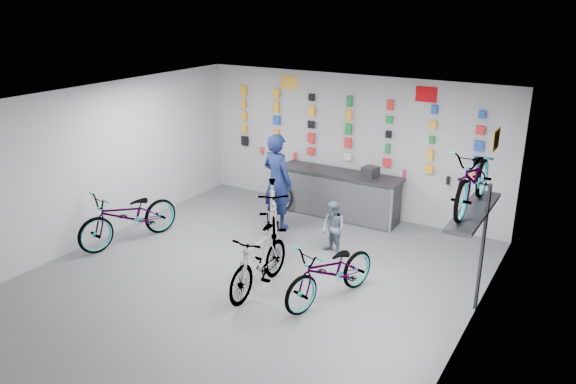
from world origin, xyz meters
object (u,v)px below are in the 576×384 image
Objects in this scene: bike_center at (259,261)px; counter at (339,195)px; clerk at (277,181)px; customer at (333,228)px; bike_right at (331,272)px; bike_left at (129,216)px; bike_service at (273,214)px.

counter is at bearing 93.02° from bike_center.
clerk is at bearing 113.33° from bike_center.
counter is 3.59m from bike_center.
bike_center is (0.33, -3.57, 0.03)m from counter.
clerk is at bearing -176.50° from customer.
bike_center is at bearing -84.78° from counter.
bike_center is at bearing 128.58° from clerk.
clerk is at bearing 154.77° from bike_right.
bike_center is 0.92× the size of bike_right.
bike_right is at bearing 150.33° from clerk.
bike_left reaches higher than counter.
bike_service is 0.99× the size of clerk.
bike_center reaches higher than counter.
bike_center is at bearing 9.83° from bike_left.
bike_left is (-2.85, -3.29, 0.06)m from counter.
bike_service is 1.90× the size of customer.
customer is (-0.72, 1.51, 0.02)m from bike_right.
clerk is at bearing 61.51° from bike_left.
bike_left is at bearing 172.73° from bike_center.
bike_right is at bearing -69.76° from bike_service.
counter is at bearing 137.42° from customer.
counter is 3.59m from bike_right.
customer is (1.23, 0.10, -0.07)m from bike_service.
clerk reaches higher than customer.
bike_service reaches higher than counter.
bike_left reaches higher than customer.
bike_right is 3.16m from clerk.
counter is at bearing -112.60° from clerk.
bike_left is at bearing 59.66° from clerk.
bike_service reaches higher than bike_center.
bike_right is at bearing -39.93° from customer.
counter is 1.56× the size of bike_center.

